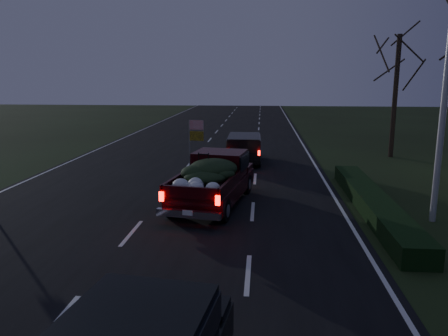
# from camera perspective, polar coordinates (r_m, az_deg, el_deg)

# --- Properties ---
(ground) EXTENTS (120.00, 120.00, 0.00)m
(ground) POSITION_cam_1_polar(r_m,az_deg,el_deg) (13.61, -11.98, -8.37)
(ground) COLOR black
(ground) RESTS_ON ground
(road_asphalt) EXTENTS (14.00, 120.00, 0.02)m
(road_asphalt) POSITION_cam_1_polar(r_m,az_deg,el_deg) (13.61, -11.98, -8.33)
(road_asphalt) COLOR black
(road_asphalt) RESTS_ON ground
(hedge_row) EXTENTS (1.00, 10.00, 0.60)m
(hedge_row) POSITION_cam_1_polar(r_m,az_deg,el_deg) (16.29, 18.79, -4.27)
(hedge_row) COLOR black
(hedge_row) RESTS_ON ground
(bare_tree_far) EXTENTS (3.60, 3.60, 7.00)m
(bare_tree_far) POSITION_cam_1_polar(r_m,az_deg,el_deg) (27.30, 21.71, 12.24)
(bare_tree_far) COLOR black
(bare_tree_far) RESTS_ON ground
(pickup_truck) EXTENTS (2.84, 5.54, 2.77)m
(pickup_truck) POSITION_cam_1_polar(r_m,az_deg,el_deg) (16.05, -1.37, -1.15)
(pickup_truck) COLOR black
(pickup_truck) RESTS_ON ground
(lead_suv) EXTENTS (1.85, 4.30, 1.23)m
(lead_suv) POSITION_cam_1_polar(r_m,az_deg,el_deg) (23.97, 2.64, 2.90)
(lead_suv) COLOR black
(lead_suv) RESTS_ON ground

